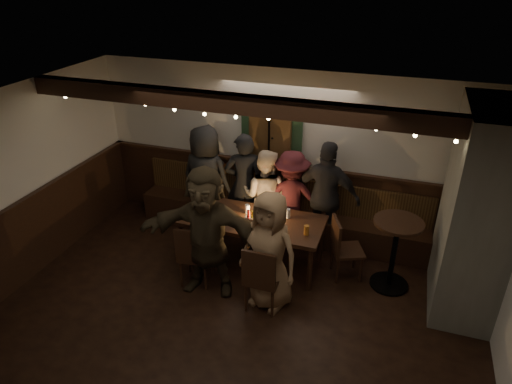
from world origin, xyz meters
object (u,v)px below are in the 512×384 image
(person_b, at_px, (244,184))
(person_e, at_px, (326,197))
(person_f, at_px, (206,232))
(chair_near_left, at_px, (194,253))
(person_g, at_px, (270,251))
(chair_end, at_px, (342,245))
(dining_table, at_px, (251,222))
(person_c, at_px, (265,195))
(person_d, at_px, (291,197))
(high_top, at_px, (395,246))
(person_a, at_px, (206,179))
(chair_near_right, at_px, (261,276))

(person_b, distance_m, person_e, 1.30)
(person_b, relative_size, person_f, 0.94)
(person_e, bearing_deg, chair_near_left, 51.47)
(person_g, bearing_deg, chair_end, 62.02)
(chair_end, distance_m, person_e, 0.84)
(person_f, bearing_deg, dining_table, 59.58)
(chair_near_left, relative_size, person_c, 0.62)
(dining_table, relative_size, person_e, 1.19)
(dining_table, xyz_separation_m, person_b, (-0.39, 0.78, 0.17))
(person_e, distance_m, person_g, 1.57)
(person_d, bearing_deg, person_f, 50.72)
(chair_end, distance_m, person_d, 1.16)
(chair_end, relative_size, high_top, 0.89)
(person_g, bearing_deg, person_b, 134.55)
(high_top, relative_size, person_d, 0.68)
(chair_end, xyz_separation_m, person_a, (-2.28, 0.62, 0.37))
(chair_end, height_order, person_e, person_e)
(dining_table, distance_m, chair_near_left, 0.94)
(high_top, relative_size, person_a, 0.58)
(person_b, bearing_deg, chair_near_right, 95.97)
(chair_end, height_order, person_g, person_g)
(dining_table, relative_size, chair_near_right, 2.16)
(chair_near_left, distance_m, chair_near_right, 1.02)
(chair_end, bearing_deg, chair_near_right, -128.99)
(person_a, bearing_deg, person_e, -172.22)
(chair_near_right, bearing_deg, person_d, 92.76)
(dining_table, bearing_deg, person_e, 39.45)
(person_e, bearing_deg, chair_near_right, 80.68)
(chair_end, xyz_separation_m, person_e, (-0.37, 0.67, 0.35))
(chair_near_left, height_order, high_top, high_top)
(chair_near_left, height_order, chair_near_right, chair_near_right)
(chair_near_right, relative_size, person_c, 0.63)
(high_top, relative_size, person_g, 0.64)
(person_b, xyz_separation_m, person_g, (0.90, -1.55, -0.04))
(person_a, height_order, person_b, person_a)
(person_a, bearing_deg, high_top, 174.65)
(person_b, distance_m, person_d, 0.77)
(person_a, xyz_separation_m, person_c, (0.98, -0.00, -0.13))
(chair_end, distance_m, person_c, 1.46)
(person_c, xyz_separation_m, person_e, (0.93, 0.05, 0.11))
(person_f, bearing_deg, chair_near_right, -19.31)
(person_a, relative_size, person_e, 1.02)
(chair_near_right, relative_size, chair_end, 1.04)
(high_top, relative_size, person_c, 0.68)
(person_b, bearing_deg, person_e, 158.40)
(chair_near_left, distance_m, person_c, 1.55)
(dining_table, height_order, chair_end, chair_end)
(chair_near_right, xyz_separation_m, person_d, (-0.08, 1.70, 0.22))
(high_top, distance_m, person_e, 1.26)
(chair_near_right, relative_size, person_a, 0.54)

